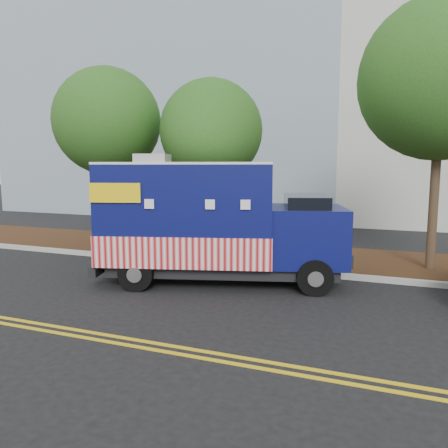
% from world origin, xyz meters
% --- Properties ---
extents(ground, '(120.00, 120.00, 0.00)m').
position_xyz_m(ground, '(0.00, 0.00, 0.00)').
color(ground, black).
rests_on(ground, ground).
extents(curb, '(120.00, 0.18, 0.15)m').
position_xyz_m(curb, '(0.00, 1.40, 0.07)').
color(curb, '#9E9E99').
rests_on(curb, ground).
extents(mulch_strip, '(120.00, 4.00, 0.15)m').
position_xyz_m(mulch_strip, '(0.00, 3.50, 0.07)').
color(mulch_strip, black).
rests_on(mulch_strip, ground).
extents(centerline_near, '(120.00, 0.10, 0.01)m').
position_xyz_m(centerline_near, '(0.00, -4.45, 0.01)').
color(centerline_near, gold).
rests_on(centerline_near, ground).
extents(centerline_far, '(120.00, 0.10, 0.01)m').
position_xyz_m(centerline_far, '(0.00, -4.70, 0.01)').
color(centerline_far, gold).
rests_on(centerline_far, ground).
extents(tree_a, '(3.86, 3.86, 6.66)m').
position_xyz_m(tree_a, '(-5.04, 2.64, 4.72)').
color(tree_a, '#38281C').
rests_on(tree_a, ground).
extents(tree_b, '(3.47, 3.47, 6.05)m').
position_xyz_m(tree_b, '(-1.09, 2.98, 4.30)').
color(tree_b, '#38281C').
rests_on(tree_b, ground).
extents(tree_c, '(4.52, 4.52, 7.79)m').
position_xyz_m(tree_c, '(5.86, 2.95, 5.52)').
color(tree_c, '#38281C').
rests_on(tree_c, ground).
extents(sign_post, '(0.06, 0.06, 2.40)m').
position_xyz_m(sign_post, '(-3.64, 1.64, 1.20)').
color(sign_post, '#473828').
rests_on(sign_post, ground).
extents(food_truck, '(6.91, 4.09, 3.44)m').
position_xyz_m(food_truck, '(0.21, -0.20, 1.56)').
color(food_truck, black).
rests_on(food_truck, ground).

